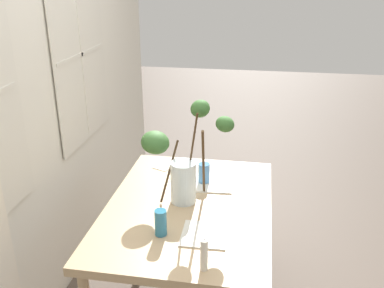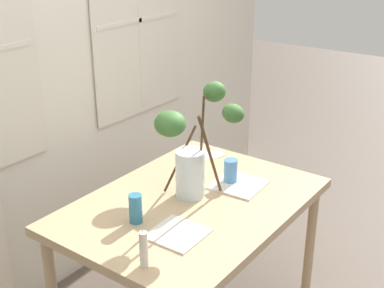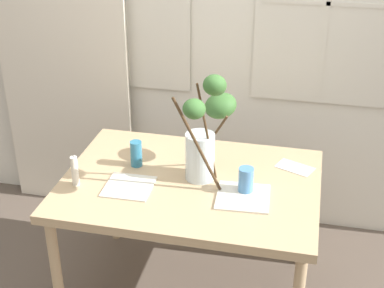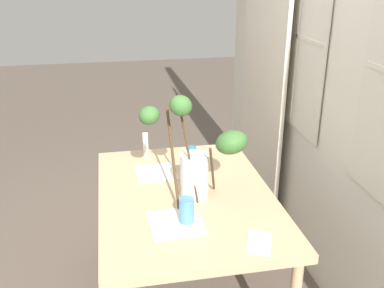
{
  "view_description": "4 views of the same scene",
  "coord_description": "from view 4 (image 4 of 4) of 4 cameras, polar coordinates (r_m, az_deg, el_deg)",
  "views": [
    {
      "loc": [
        -2.1,
        -0.37,
        2.01
      ],
      "look_at": [
        0.04,
        -0.01,
        1.11
      ],
      "focal_mm": 39.79,
      "sensor_mm": 36.0,
      "label": 1
    },
    {
      "loc": [
        -1.85,
        -1.35,
        2.01
      ],
      "look_at": [
        0.0,
        -0.0,
        1.06
      ],
      "focal_mm": 48.73,
      "sensor_mm": 36.0,
      "label": 2
    },
    {
      "loc": [
        0.55,
        -2.4,
        2.24
      ],
      "look_at": [
        0.01,
        0.01,
        0.95
      ],
      "focal_mm": 52.98,
      "sensor_mm": 36.0,
      "label": 3
    },
    {
      "loc": [
        2.11,
        -0.37,
        1.94
      ],
      "look_at": [
        0.06,
        0.02,
        1.07
      ],
      "focal_mm": 41.79,
      "sensor_mm": 36.0,
      "label": 4
    }
  ],
  "objects": [
    {
      "name": "pillar_candle",
      "position": [
        2.89,
        -5.95,
        -0.07
      ],
      "size": [
        0.04,
        0.04,
        0.17
      ],
      "color": "silver",
      "rests_on": "dining_table"
    },
    {
      "name": "plate_square_left",
      "position": [
        2.69,
        -4.63,
        -3.64
      ],
      "size": [
        0.24,
        0.24,
        0.01
      ],
      "primitive_type": "cube",
      "rotation": [
        0.0,
        0.0,
        0.02
      ],
      "color": "silver",
      "rests_on": "dining_table"
    },
    {
      "name": "dining_table",
      "position": [
        2.49,
        -0.78,
        -7.76
      ],
      "size": [
        1.3,
        0.94,
        0.75
      ],
      "color": "tan",
      "rests_on": "ground"
    },
    {
      "name": "back_wall_with_windows",
      "position": [
        2.5,
        20.56,
        12.05
      ],
      "size": [
        4.11,
        0.14,
        3.08
      ],
      "color": "silver",
      "rests_on": "ground"
    },
    {
      "name": "drinking_glass_blue_right",
      "position": [
        2.17,
        -0.69,
        -8.55
      ],
      "size": [
        0.07,
        0.07,
        0.13
      ],
      "primitive_type": "cylinder",
      "color": "#4C84BC",
      "rests_on": "dining_table"
    },
    {
      "name": "vase_with_branches",
      "position": [
        2.3,
        0.96,
        -1.84
      ],
      "size": [
        0.3,
        0.59,
        0.62
      ],
      "color": "silver",
      "rests_on": "dining_table"
    },
    {
      "name": "curtain_sheer_side",
      "position": [
        3.4,
        9.13,
        10.36
      ],
      "size": [
        0.87,
        0.03,
        2.46
      ],
      "primitive_type": "cube",
      "color": "silver",
      "rests_on": "ground"
    },
    {
      "name": "napkin_folded",
      "position": [
        2.09,
        8.57,
        -12.28
      ],
      "size": [
        0.22,
        0.17,
        0.0
      ],
      "primitive_type": "cube",
      "rotation": [
        0.0,
        0.0,
        -0.4
      ],
      "color": "silver",
      "rests_on": "dining_table"
    },
    {
      "name": "plate_square_right",
      "position": [
        2.2,
        -2.1,
        -10.02
      ],
      "size": [
        0.27,
        0.27,
        0.01
      ],
      "primitive_type": "cube",
      "rotation": [
        0.0,
        0.0,
        0.06
      ],
      "color": "silver",
      "rests_on": "dining_table"
    },
    {
      "name": "drinking_glass_blue_left",
      "position": [
        2.71,
        -0.09,
        -1.74
      ],
      "size": [
        0.06,
        0.06,
        0.14
      ],
      "primitive_type": "cylinder",
      "color": "teal",
      "rests_on": "dining_table"
    }
  ]
}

